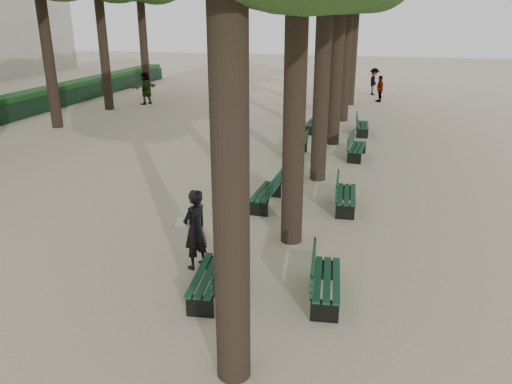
# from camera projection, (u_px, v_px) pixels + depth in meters

# --- Properties ---
(ground) EXTENTS (120.00, 120.00, 0.00)m
(ground) POSITION_uv_depth(u_px,v_px,m) (191.00, 295.00, 9.98)
(ground) COLOR #C1AE92
(ground) RESTS_ON ground
(bench_left_0) EXTENTS (0.76, 1.85, 0.92)m
(bench_left_0) POSITION_uv_depth(u_px,v_px,m) (209.00, 283.00, 9.91)
(bench_left_0) COLOR black
(bench_left_0) RESTS_ON ground
(bench_left_1) EXTENTS (0.63, 1.82, 0.92)m
(bench_left_1) POSITION_uv_depth(u_px,v_px,m) (266.00, 197.00, 14.49)
(bench_left_1) COLOR black
(bench_left_1) RESTS_ON ground
(bench_left_2) EXTENTS (0.58, 1.80, 0.92)m
(bench_left_2) POSITION_uv_depth(u_px,v_px,m) (297.00, 150.00, 19.41)
(bench_left_2) COLOR black
(bench_left_2) RESTS_ON ground
(bench_left_3) EXTENTS (0.63, 1.82, 0.92)m
(bench_left_3) POSITION_uv_depth(u_px,v_px,m) (313.00, 126.00, 23.58)
(bench_left_3) COLOR black
(bench_left_3) RESTS_ON ground
(bench_right_0) EXTENTS (0.74, 1.85, 0.92)m
(bench_right_0) POSITION_uv_depth(u_px,v_px,m) (326.00, 287.00, 9.76)
(bench_right_0) COLOR black
(bench_right_0) RESTS_ON ground
(bench_right_1) EXTENTS (0.68, 1.83, 0.92)m
(bench_right_1) POSITION_uv_depth(u_px,v_px,m) (346.00, 200.00, 14.27)
(bench_right_1) COLOR black
(bench_right_1) RESTS_ON ground
(bench_right_2) EXTENTS (0.69, 1.83, 0.92)m
(bench_right_2) POSITION_uv_depth(u_px,v_px,m) (357.00, 151.00, 19.27)
(bench_right_2) COLOR black
(bench_right_2) RESTS_ON ground
(bench_right_3) EXTENTS (0.69, 1.83, 0.92)m
(bench_right_3) POSITION_uv_depth(u_px,v_px,m) (362.00, 129.00, 23.06)
(bench_right_3) COLOR black
(bench_right_3) RESTS_ON ground
(man_with_map) EXTENTS (0.75, 0.81, 1.81)m
(man_with_map) POSITION_uv_depth(u_px,v_px,m) (195.00, 229.00, 10.80)
(man_with_map) COLOR black
(man_with_map) RESTS_ON ground
(pedestrian_e) EXTENTS (1.13, 1.78, 1.93)m
(pedestrian_e) POSITION_uv_depth(u_px,v_px,m) (146.00, 88.00, 30.47)
(pedestrian_e) COLOR #262628
(pedestrian_e) RESTS_ON ground
(pedestrian_c) EXTENTS (0.65, 1.00, 1.62)m
(pedestrian_c) POSITION_uv_depth(u_px,v_px,m) (380.00, 89.00, 31.32)
(pedestrian_c) COLOR #262628
(pedestrian_c) RESTS_ON ground
(pedestrian_b) EXTENTS (0.49, 1.20, 1.80)m
(pedestrian_b) POSITION_uv_depth(u_px,v_px,m) (374.00, 82.00, 33.88)
(pedestrian_b) COLOR #262628
(pedestrian_b) RESTS_ON ground
(pedestrian_d) EXTENTS (0.77, 0.34, 1.55)m
(pedestrian_d) POSITION_uv_depth(u_px,v_px,m) (331.00, 86.00, 33.00)
(pedestrian_d) COLOR #262628
(pedestrian_d) RESTS_ON ground
(pedestrian_a) EXTENTS (0.45, 0.80, 1.56)m
(pedestrian_a) POSITION_uv_depth(u_px,v_px,m) (224.00, 82.00, 34.49)
(pedestrian_a) COLOR #262628
(pedestrian_a) RESTS_ON ground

